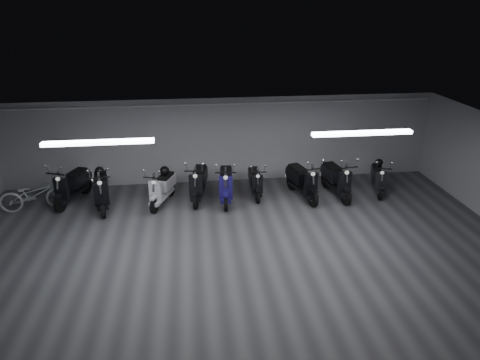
{
  "coord_description": "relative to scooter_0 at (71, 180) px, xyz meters",
  "views": [
    {
      "loc": [
        -0.97,
        -8.14,
        5.59
      ],
      "look_at": [
        0.3,
        2.5,
        1.05
      ],
      "focal_mm": 31.72,
      "sensor_mm": 36.0,
      "label": 1
    }
  ],
  "objects": [
    {
      "name": "scooter_9",
      "position": [
        9.33,
        -0.38,
        -0.09
      ],
      "size": [
        0.98,
        1.77,
        1.25
      ],
      "primitive_type": null,
      "rotation": [
        0.0,
        0.0,
        -0.27
      ],
      "color": "black",
      "rests_on": "floor"
    },
    {
      "name": "scooter_0",
      "position": [
        0.0,
        0.0,
        0.0
      ],
      "size": [
        1.29,
        2.03,
        1.44
      ],
      "primitive_type": null,
      "rotation": [
        0.0,
        0.0,
        -0.36
      ],
      "color": "black",
      "rests_on": "floor"
    },
    {
      "name": "scooter_2",
      "position": [
        2.66,
        -0.44,
        -0.05
      ],
      "size": [
        1.2,
        1.89,
        1.33
      ],
      "primitive_type": null,
      "rotation": [
        0.0,
        0.0,
        -0.36
      ],
      "color": "silver",
      "rests_on": "floor"
    },
    {
      "name": "fluor_strip_left",
      "position": [
        1.56,
        -2.85,
        2.02
      ],
      "size": [
        2.4,
        0.18,
        0.08
      ],
      "primitive_type": "cube",
      "color": "white",
      "rests_on": "ceiling"
    },
    {
      "name": "scooter_5",
      "position": [
        5.48,
        -0.15,
        -0.11
      ],
      "size": [
        0.56,
        1.64,
        1.22
      ],
      "primitive_type": null,
      "rotation": [
        0.0,
        0.0,
        -0.01
      ],
      "color": "black",
      "rests_on": "floor"
    },
    {
      "name": "helmet_2",
      "position": [
        0.89,
        -0.18,
        0.33
      ],
      "size": [
        0.26,
        0.26,
        0.26
      ],
      "primitive_type": "sphere",
      "color": "black",
      "rests_on": "scooter_1"
    },
    {
      "name": "scooter_8",
      "position": [
        7.94,
        -0.48,
        0.01
      ],
      "size": [
        0.93,
        2.02,
        1.45
      ],
      "primitive_type": null,
      "rotation": [
        0.0,
        0.0,
        0.15
      ],
      "color": "black",
      "rests_on": "floor"
    },
    {
      "name": "scooter_7",
      "position": [
        6.86,
        -0.5,
        0.01
      ],
      "size": [
        1.13,
        2.06,
        1.46
      ],
      "primitive_type": null,
      "rotation": [
        0.0,
        0.0,
        0.26
      ],
      "color": "black",
      "rests_on": "floor"
    },
    {
      "name": "conduit",
      "position": [
        4.56,
        1.07,
        1.9
      ],
      "size": [
        13.6,
        0.05,
        0.05
      ],
      "primitive_type": "cylinder",
      "rotation": [
        0.0,
        1.57,
        0.0
      ],
      "color": "white",
      "rests_on": "back_wall"
    },
    {
      "name": "scooter_4",
      "position": [
        4.54,
        -0.44,
        0.01
      ],
      "size": [
        0.83,
        2.0,
        1.45
      ],
      "primitive_type": null,
      "rotation": [
        0.0,
        0.0,
        -0.09
      ],
      "color": "navy",
      "rests_on": "floor"
    },
    {
      "name": "scooter_1",
      "position": [
        0.94,
        -0.45,
        0.02
      ],
      "size": [
        1.0,
        2.07,
        1.48
      ],
      "primitive_type": null,
      "rotation": [
        0.0,
        0.0,
        0.18
      ],
      "color": "black",
      "rests_on": "floor"
    },
    {
      "name": "ceiling",
      "position": [
        4.56,
        -3.85,
        2.09
      ],
      "size": [
        14.0,
        10.0,
        0.01
      ],
      "primitive_type": "cube",
      "color": "gray",
      "rests_on": "ground"
    },
    {
      "name": "bicycle",
      "position": [
        -0.97,
        -0.4,
        -0.12
      ],
      "size": [
        1.92,
        0.93,
        1.19
      ],
      "primitive_type": "imported",
      "rotation": [
        0.0,
        0.0,
        1.73
      ],
      "color": "silver",
      "rests_on": "floor"
    },
    {
      "name": "scooter_3",
      "position": [
        3.73,
        -0.22,
        0.0
      ],
      "size": [
        0.97,
        2.02,
        1.44
      ],
      "primitive_type": null,
      "rotation": [
        0.0,
        0.0,
        -0.18
      ],
      "color": "black",
      "rests_on": "floor"
    },
    {
      "name": "fluor_strip_right",
      "position": [
        7.56,
        -2.85,
        2.02
      ],
      "size": [
        2.4,
        0.18,
        0.08
      ],
      "primitive_type": "cube",
      "color": "white",
      "rests_on": "ceiling"
    },
    {
      "name": "back_wall",
      "position": [
        4.56,
        1.16,
        0.68
      ],
      "size": [
        14.0,
        0.01,
        2.8
      ],
      "primitive_type": "cube",
      "color": "#A1A1A3",
      "rests_on": "ground"
    },
    {
      "name": "helmet_0",
      "position": [
        9.39,
        -0.15,
        0.18
      ],
      "size": [
        0.26,
        0.26,
        0.26
      ],
      "primitive_type": "sphere",
      "color": "black",
      "rests_on": "scooter_9"
    },
    {
      "name": "helmet_1",
      "position": [
        2.75,
        -0.2,
        0.25
      ],
      "size": [
        0.28,
        0.28,
        0.28
      ],
      "primitive_type": "sphere",
      "color": "black",
      "rests_on": "scooter_2"
    },
    {
      "name": "floor",
      "position": [
        4.56,
        -3.85,
        -0.72
      ],
      "size": [
        14.0,
        10.0,
        0.01
      ],
      "primitive_type": "cube",
      "color": "#3E3E41",
      "rests_on": "ground"
    }
  ]
}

